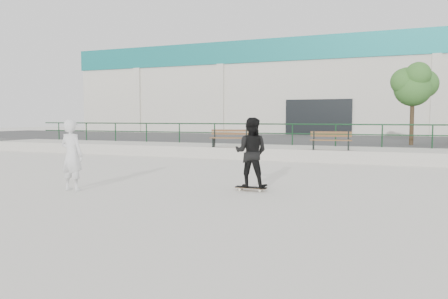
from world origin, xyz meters
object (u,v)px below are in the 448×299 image
at_px(bench_left, 230,138).
at_px(bench_right, 331,141).
at_px(tree, 414,84).
at_px(seated_skater, 72,155).
at_px(skateboard, 251,188).
at_px(standing_skater, 251,152).

bearing_deg(bench_left, bench_right, -12.03).
distance_m(tree, seated_skater, 16.51).
bearing_deg(skateboard, seated_skater, -158.36).
distance_m(skateboard, standing_skater, 0.88).
distance_m(bench_left, skateboard, 8.66).
relative_size(bench_left, standing_skater, 1.05).
bearing_deg(standing_skater, skateboard, -3.70).
height_order(bench_right, standing_skater, standing_skater).
xyz_separation_m(tree, seated_skater, (-8.11, -14.15, -2.53)).
bearing_deg(skateboard, bench_left, 114.52).
xyz_separation_m(bench_left, skateboard, (3.55, -7.85, -0.82)).
bearing_deg(bench_left, seated_skater, -105.38).
relative_size(tree, skateboard, 4.97).
xyz_separation_m(bench_left, tree, (7.56, 4.68, 2.52)).
bearing_deg(bench_right, skateboard, -103.16).
bearing_deg(seated_skater, bench_right, -114.38).
xyz_separation_m(bench_right, seated_skater, (-4.95, -9.47, 0.01)).
distance_m(bench_right, standing_skater, 7.89).
distance_m(standing_skater, seated_skater, 4.42).
bearing_deg(tree, seated_skater, -119.82).
bearing_deg(standing_skater, seated_skater, 17.77).
relative_size(bench_right, standing_skater, 0.99).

